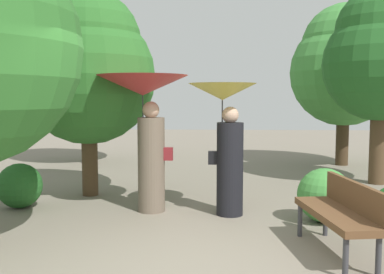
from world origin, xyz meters
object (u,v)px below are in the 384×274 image
(person_left, at_px, (145,109))
(tree_near_right, at_px, (381,54))
(tree_mid_right, at_px, (345,64))
(park_bench, at_px, (342,210))
(tree_near_left, at_px, (88,66))
(person_right, at_px, (226,128))
(tree_far_back, at_px, (87,66))

(person_left, relative_size, tree_near_right, 0.53)
(tree_mid_right, bearing_deg, park_bench, -105.71)
(tree_near_left, bearing_deg, tree_near_right, 13.73)
(person_right, relative_size, tree_near_right, 0.49)
(park_bench, bearing_deg, tree_far_back, -152.65)
(person_left, distance_m, tree_near_right, 5.18)
(tree_far_back, bearing_deg, tree_near_left, -73.27)
(person_left, bearing_deg, tree_far_back, 28.98)
(tree_near_left, bearing_deg, tree_mid_right, 34.85)
(tree_mid_right, relative_size, tree_far_back, 1.00)
(park_bench, bearing_deg, tree_mid_right, 155.89)
(person_right, distance_m, tree_far_back, 6.51)
(park_bench, relative_size, tree_near_right, 0.38)
(tree_near_left, xyz_separation_m, tree_mid_right, (5.65, 3.93, 0.31))
(person_left, xyz_separation_m, tree_near_right, (4.44, 2.45, 1.06))
(park_bench, relative_size, tree_mid_right, 0.37)
(person_right, bearing_deg, tree_far_back, 38.56)
(person_right, distance_m, tree_mid_right, 6.21)
(person_left, distance_m, tree_near_left, 1.77)
(tree_near_right, bearing_deg, tree_mid_right, 89.98)
(person_right, bearing_deg, tree_mid_right, -28.22)
(park_bench, height_order, tree_near_left, tree_near_left)
(tree_near_left, xyz_separation_m, tree_far_back, (-1.20, 4.00, 0.29))
(person_left, relative_size, tree_near_left, 0.57)
(person_right, bearing_deg, person_left, 86.72)
(person_left, distance_m, park_bench, 3.29)
(person_left, distance_m, tree_mid_right, 6.77)
(person_left, xyz_separation_m, tree_far_back, (-2.41, 5.07, 1.03))
(park_bench, bearing_deg, person_right, -150.29)
(tree_near_left, bearing_deg, person_left, -41.63)
(person_left, relative_size, park_bench, 1.37)
(park_bench, bearing_deg, tree_near_left, -135.84)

